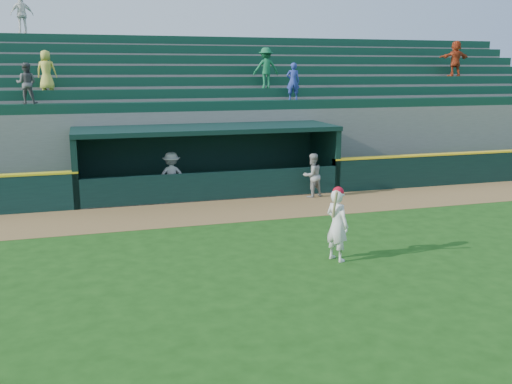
% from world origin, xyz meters
% --- Properties ---
extents(ground, '(120.00, 120.00, 0.00)m').
position_xyz_m(ground, '(0.00, 0.00, 0.00)').
color(ground, '#1A4611').
rests_on(ground, ground).
extents(warning_track, '(40.00, 3.00, 0.01)m').
position_xyz_m(warning_track, '(0.00, 4.90, 0.01)').
color(warning_track, olive).
rests_on(warning_track, ground).
extents(field_wall_right, '(15.50, 0.30, 1.20)m').
position_xyz_m(field_wall_right, '(12.25, 6.55, 0.60)').
color(field_wall_right, black).
rests_on(field_wall_right, ground).
extents(wall_stripe_right, '(15.50, 0.32, 0.06)m').
position_xyz_m(wall_stripe_right, '(12.25, 6.55, 1.23)').
color(wall_stripe_right, yellow).
rests_on(wall_stripe_right, field_wall_right).
extents(dugout_player_front, '(0.90, 0.78, 1.57)m').
position_xyz_m(dugout_player_front, '(3.43, 6.04, 0.78)').
color(dugout_player_front, '#9E9E99').
rests_on(dugout_player_front, ground).
extents(dugout_player_inside, '(1.15, 0.75, 1.66)m').
position_xyz_m(dugout_player_inside, '(-1.40, 7.14, 0.83)').
color(dugout_player_inside, '#AAAAA4').
rests_on(dugout_player_inside, ground).
extents(dugout, '(9.40, 2.80, 2.46)m').
position_xyz_m(dugout, '(0.00, 8.00, 1.36)').
color(dugout, '#63635F').
rests_on(dugout, ground).
extents(stands, '(34.50, 6.25, 7.55)m').
position_xyz_m(stands, '(0.00, 12.57, 2.39)').
color(stands, slate).
rests_on(stands, ground).
extents(batter_at_plate, '(0.63, 0.85, 1.81)m').
position_xyz_m(batter_at_plate, '(1.34, -0.58, 0.90)').
color(batter_at_plate, silver).
rests_on(batter_at_plate, ground).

